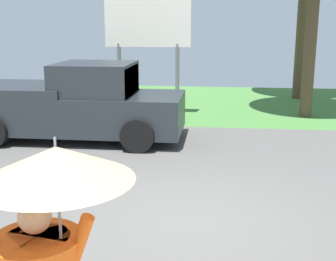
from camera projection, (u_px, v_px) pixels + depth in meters
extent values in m
cube|color=#565451|center=(193.00, 177.00, 8.44)|extent=(40.00, 8.00, 0.10)
cube|color=#457A39|center=(206.00, 103.00, 16.16)|extent=(40.00, 8.00, 0.10)
sphere|color=tan|center=(35.00, 217.00, 2.87)|extent=(0.22, 0.22, 0.22)
cylinder|color=#E55B19|center=(78.00, 246.00, 2.88)|extent=(0.24, 0.09, 0.45)
cylinder|color=gray|center=(59.00, 213.00, 2.84)|extent=(0.02, 0.02, 0.75)
cone|color=#D1B284|center=(56.00, 163.00, 2.76)|extent=(0.99, 0.99, 0.22)
cylinder|color=gray|center=(55.00, 145.00, 2.74)|extent=(0.02, 0.02, 0.10)
cube|color=#23282D|center=(77.00, 112.00, 10.92)|extent=(5.20, 2.00, 0.90)
cube|color=#23282D|center=(95.00, 82.00, 10.68)|extent=(1.80, 1.84, 0.90)
cube|color=#2D3842|center=(130.00, 82.00, 10.59)|extent=(0.10, 1.70, 0.77)
cube|color=#23282D|center=(25.00, 89.00, 10.93)|extent=(2.40, 2.00, 0.20)
cylinder|color=black|center=(151.00, 117.00, 11.76)|extent=(0.76, 0.28, 0.76)
cylinder|color=black|center=(138.00, 135.00, 9.83)|extent=(0.76, 0.28, 0.76)
cylinder|color=black|center=(29.00, 114.00, 12.14)|extent=(0.76, 0.28, 0.76)
cylinder|color=slate|center=(120.00, 79.00, 13.75)|extent=(0.12, 0.12, 2.20)
cylinder|color=slate|center=(177.00, 80.00, 13.55)|extent=(0.12, 0.12, 2.20)
cube|color=silver|center=(148.00, 23.00, 13.25)|extent=(2.60, 0.10, 1.40)
cylinder|color=brown|center=(301.00, 32.00, 16.43)|extent=(0.36, 0.36, 4.96)
cylinder|color=brown|center=(310.00, 46.00, 13.20)|extent=(0.36, 0.36, 4.30)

